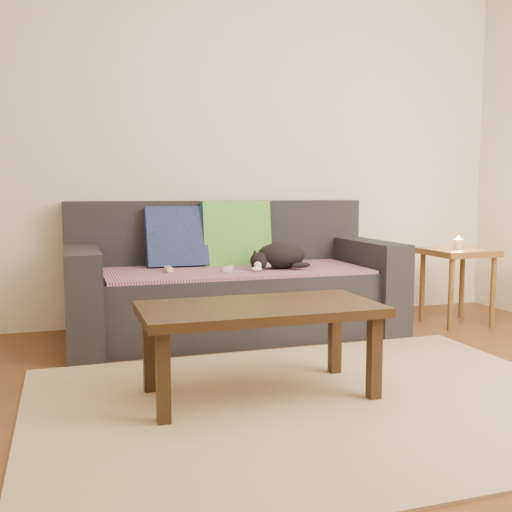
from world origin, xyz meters
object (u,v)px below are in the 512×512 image
(cat, at_px, (279,256))
(wii_remote_a, at_px, (169,269))
(coffee_table, at_px, (260,316))
(wii_remote_b, at_px, (229,269))
(side_table, at_px, (458,262))
(sofa, at_px, (232,287))

(cat, xyz_separation_m, wii_remote_a, (-0.71, 0.06, -0.07))
(coffee_table, bearing_deg, wii_remote_b, 82.37)
(wii_remote_b, xyz_separation_m, side_table, (1.67, -0.02, -0.02))
(wii_remote_a, relative_size, coffee_table, 0.14)
(sofa, height_order, wii_remote_a, sofa)
(cat, relative_size, wii_remote_b, 2.86)
(sofa, relative_size, coffee_table, 1.96)
(sofa, distance_m, wii_remote_b, 0.25)
(side_table, bearing_deg, sofa, 172.28)
(wii_remote_b, xyz_separation_m, coffee_table, (-0.14, -1.05, -0.08))
(cat, distance_m, wii_remote_a, 0.71)
(wii_remote_a, distance_m, wii_remote_b, 0.37)
(side_table, distance_m, coffee_table, 2.08)
(wii_remote_a, xyz_separation_m, coffee_table, (0.22, -1.14, -0.08))
(wii_remote_a, bearing_deg, cat, -94.10)
(wii_remote_b, bearing_deg, side_table, -65.27)
(wii_remote_b, bearing_deg, coffee_table, -162.18)
(wii_remote_a, relative_size, wii_remote_b, 1.00)
(side_table, bearing_deg, wii_remote_a, 176.90)
(sofa, height_order, coffee_table, sofa)
(cat, xyz_separation_m, wii_remote_b, (-0.35, -0.03, -0.07))
(sofa, relative_size, wii_remote_b, 14.00)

